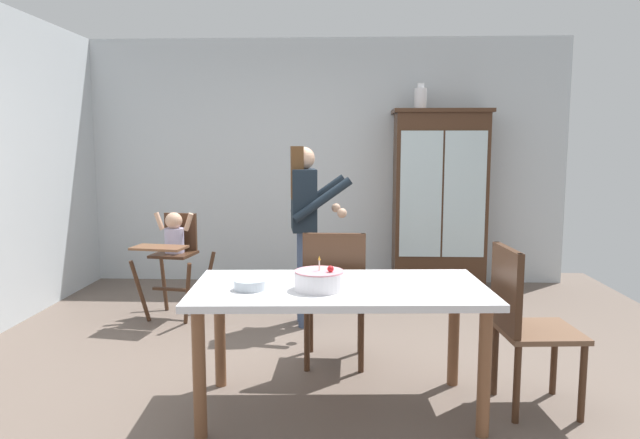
# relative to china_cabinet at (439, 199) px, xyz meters

# --- Properties ---
(ground_plane) EXTENTS (6.24, 6.24, 0.00)m
(ground_plane) POSITION_rel_china_cabinet_xyz_m (-1.24, -2.37, -0.96)
(ground_plane) COLOR #66564C
(wall_back) EXTENTS (5.32, 0.06, 2.70)m
(wall_back) POSITION_rel_china_cabinet_xyz_m (-1.24, 0.26, 0.39)
(wall_back) COLOR silver
(wall_back) RESTS_ON ground_plane
(china_cabinet) EXTENTS (1.02, 0.48, 1.91)m
(china_cabinet) POSITION_rel_china_cabinet_xyz_m (0.00, 0.00, 0.00)
(china_cabinet) COLOR #422819
(china_cabinet) RESTS_ON ground_plane
(ceramic_vase) EXTENTS (0.13, 0.13, 0.27)m
(ceramic_vase) POSITION_rel_china_cabinet_xyz_m (-0.22, 0.00, 1.07)
(ceramic_vase) COLOR white
(ceramic_vase) RESTS_ON china_cabinet
(high_chair_with_toddler) EXTENTS (0.66, 0.75, 0.95)m
(high_chair_with_toddler) POSITION_rel_china_cabinet_xyz_m (-2.54, -1.22, -0.31)
(high_chair_with_toddler) COLOR #422819
(high_chair_with_toddler) RESTS_ON ground_plane
(adult_person) EXTENTS (0.55, 0.53, 1.53)m
(adult_person) POSITION_rel_china_cabinet_xyz_m (-1.36, -1.38, 0.01)
(adult_person) COLOR #3D4C6B
(adult_person) RESTS_ON ground_plane
(dining_table) EXTENTS (1.72, 0.94, 0.74)m
(dining_table) POSITION_rel_china_cabinet_xyz_m (-1.05, -3.00, -0.31)
(dining_table) COLOR silver
(dining_table) RESTS_ON ground_plane
(birthday_cake) EXTENTS (0.28, 0.28, 0.19)m
(birthday_cake) POSITION_rel_china_cabinet_xyz_m (-1.16, -3.09, -0.17)
(birthday_cake) COLOR white
(birthday_cake) RESTS_ON dining_table
(serving_bowl) EXTENTS (0.18, 0.18, 0.05)m
(serving_bowl) POSITION_rel_china_cabinet_xyz_m (-1.54, -3.11, -0.20)
(serving_bowl) COLOR #B2BCC6
(serving_bowl) RESTS_ON dining_table
(dining_chair_far_side) EXTENTS (0.45, 0.45, 0.96)m
(dining_chair_far_side) POSITION_rel_china_cabinet_xyz_m (-1.09, -2.35, -0.41)
(dining_chair_far_side) COLOR #422819
(dining_chair_far_side) RESTS_ON ground_plane
(dining_chair_right_end) EXTENTS (0.47, 0.47, 0.96)m
(dining_chair_right_end) POSITION_rel_china_cabinet_xyz_m (0.01, -2.94, -0.41)
(dining_chair_right_end) COLOR #422819
(dining_chair_right_end) RESTS_ON ground_plane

